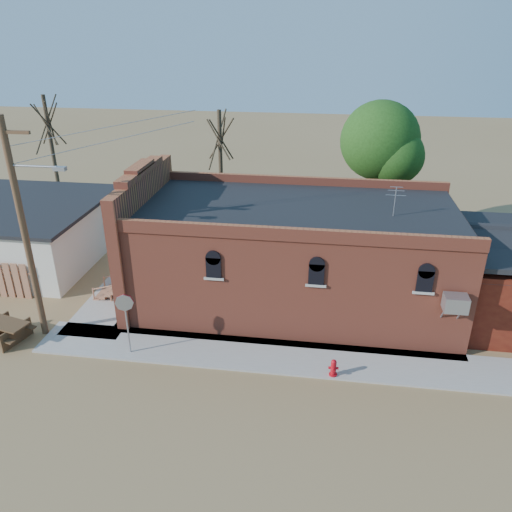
# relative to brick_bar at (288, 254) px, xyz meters

# --- Properties ---
(ground) EXTENTS (120.00, 120.00, 0.00)m
(ground) POSITION_rel_brick_bar_xyz_m (-1.64, -5.49, -2.34)
(ground) COLOR olive
(ground) RESTS_ON ground
(sidewalk_south) EXTENTS (19.00, 2.20, 0.08)m
(sidewalk_south) POSITION_rel_brick_bar_xyz_m (-0.14, -4.59, -2.30)
(sidewalk_south) COLOR #9E9991
(sidewalk_south) RESTS_ON ground
(sidewalk_west) EXTENTS (2.60, 10.00, 0.08)m
(sidewalk_west) POSITION_rel_brick_bar_xyz_m (-7.94, 0.51, -2.30)
(sidewalk_west) COLOR #9E9991
(sidewalk_west) RESTS_ON ground
(brick_bar) EXTENTS (16.40, 7.97, 6.30)m
(brick_bar) POSITION_rel_brick_bar_xyz_m (0.00, 0.00, 0.00)
(brick_bar) COLOR #AE4B35
(brick_bar) RESTS_ON ground
(utility_pole) EXTENTS (3.12, 0.26, 9.00)m
(utility_pole) POSITION_rel_brick_bar_xyz_m (-9.79, -4.29, 2.43)
(utility_pole) COLOR #4B311E
(utility_pole) RESTS_ON ground
(tree_bare_near) EXTENTS (2.80, 2.80, 7.65)m
(tree_bare_near) POSITION_rel_brick_bar_xyz_m (-4.64, 7.51, 3.62)
(tree_bare_near) COLOR #473628
(tree_bare_near) RESTS_ON ground
(tree_bare_far) EXTENTS (2.80, 2.80, 8.16)m
(tree_bare_far) POSITION_rel_brick_bar_xyz_m (-15.64, 8.51, 4.02)
(tree_bare_far) COLOR #473628
(tree_bare_far) RESTS_ON ground
(tree_leafy) EXTENTS (4.40, 4.40, 8.15)m
(tree_leafy) POSITION_rel_brick_bar_xyz_m (4.36, 8.01, 3.59)
(tree_leafy) COLOR #473628
(tree_leafy) RESTS_ON ground
(fire_hydrant) EXTENTS (0.38, 0.35, 0.68)m
(fire_hydrant) POSITION_rel_brick_bar_xyz_m (2.19, -5.50, -1.92)
(fire_hydrant) COLOR #B40A15
(fire_hydrant) RESTS_ON sidewalk_south
(stop_sign) EXTENTS (0.69, 0.24, 2.59)m
(stop_sign) POSITION_rel_brick_bar_xyz_m (-5.74, -5.18, -0.27)
(stop_sign) COLOR #98979D
(stop_sign) RESTS_ON sidewalk_south
(trash_barrel) EXTENTS (0.61, 0.61, 0.82)m
(trash_barrel) POSITION_rel_brick_bar_xyz_m (-6.94, -0.05, -1.85)
(trash_barrel) COLOR navy
(trash_barrel) RESTS_ON sidewalk_west
(picnic_table) EXTENTS (2.34, 1.97, 0.85)m
(picnic_table) POSITION_rel_brick_bar_xyz_m (-11.14, -4.99, -1.79)
(picnic_table) COLOR #4D341E
(picnic_table) RESTS_ON ground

